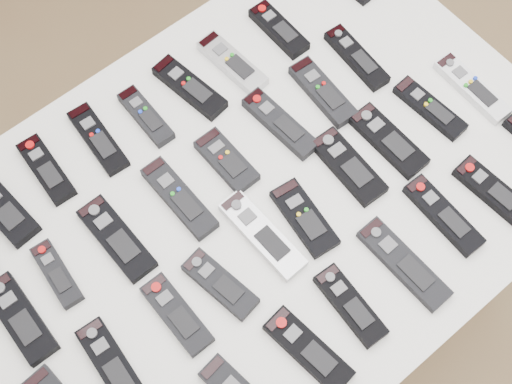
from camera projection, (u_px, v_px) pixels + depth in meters
ground at (266, 271)px, 2.16m from camera, size 4.00×4.00×0.00m
table at (256, 208)px, 1.46m from camera, size 1.25×0.88×0.78m
remote_1 at (5, 212)px, 1.38m from camera, size 0.07×0.15×0.02m
remote_2 at (46, 169)px, 1.42m from camera, size 0.06×0.16×0.02m
remote_3 at (98, 139)px, 1.45m from camera, size 0.06×0.17×0.02m
remote_4 at (146, 116)px, 1.47m from camera, size 0.05×0.15×0.02m
remote_5 at (190, 87)px, 1.50m from camera, size 0.08×0.18×0.02m
remote_6 at (232, 64)px, 1.52m from camera, size 0.06×0.18×0.02m
remote_7 at (279, 29)px, 1.56m from camera, size 0.05×0.15×0.02m
remote_9 at (21, 318)px, 1.29m from camera, size 0.06×0.18×0.02m
remote_10 at (57, 274)px, 1.33m from camera, size 0.05×0.14×0.02m
remote_11 at (117, 238)px, 1.36m from camera, size 0.06×0.19×0.02m
remote_12 at (179, 198)px, 1.39m from camera, size 0.05×0.19×0.02m
remote_13 at (227, 161)px, 1.43m from camera, size 0.06×0.14×0.02m
remote_14 at (280, 124)px, 1.46m from camera, size 0.06×0.18×0.02m
remote_15 at (323, 92)px, 1.49m from camera, size 0.06×0.17×0.02m
remote_16 at (357, 58)px, 1.53m from camera, size 0.06×0.18×0.02m
remote_18 at (113, 366)px, 1.26m from camera, size 0.07×0.18×0.02m
remote_19 at (177, 314)px, 1.30m from camera, size 0.05×0.16×0.02m
remote_20 at (220, 284)px, 1.32m from camera, size 0.07×0.16×0.02m
remote_21 at (262, 235)px, 1.36m from camera, size 0.06×0.20×0.02m
remote_22 at (304, 218)px, 1.38m from camera, size 0.08×0.17×0.02m
remote_23 at (348, 166)px, 1.42m from camera, size 0.07×0.18×0.02m
remote_24 at (388, 141)px, 1.45m from camera, size 0.06×0.18×0.02m
remote_25 at (430, 108)px, 1.48m from camera, size 0.06×0.17×0.02m
remote_26 at (472, 88)px, 1.50m from camera, size 0.05×0.19×0.02m
remote_30 at (308, 350)px, 1.27m from camera, size 0.07×0.18×0.02m
remote_31 at (350, 305)px, 1.30m from camera, size 0.06×0.16×0.02m
remote_32 at (404, 264)px, 1.34m from camera, size 0.06×0.20×0.02m
remote_33 at (443, 215)px, 1.38m from camera, size 0.05×0.18×0.02m
remote_34 at (492, 191)px, 1.40m from camera, size 0.06×0.17×0.02m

